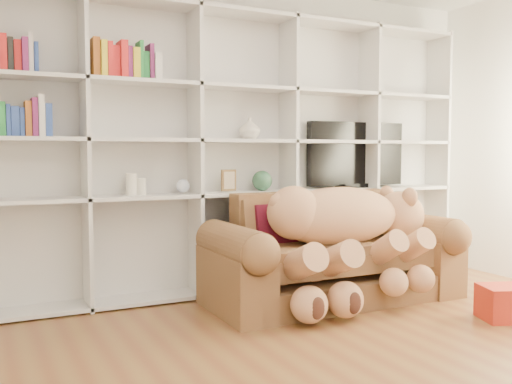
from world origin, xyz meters
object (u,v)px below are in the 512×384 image
teddy_bear (346,228)px  tv (356,155)px  gift_box (503,303)px  sofa (332,260)px

teddy_bear → tv: bearing=50.2°
teddy_bear → gift_box: bearing=-47.5°
sofa → tv: tv is taller
sofa → tv: (0.70, 0.65, 0.85)m
gift_box → tv: (-0.08, 1.68, 1.05)m
teddy_bear → tv: (0.69, 0.83, 0.56)m
teddy_bear → tv: 1.22m
tv → gift_box: bearing=-87.2°
teddy_bear → gift_box: (0.78, -0.85, -0.49)m
sofa → gift_box: bearing=-52.5°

